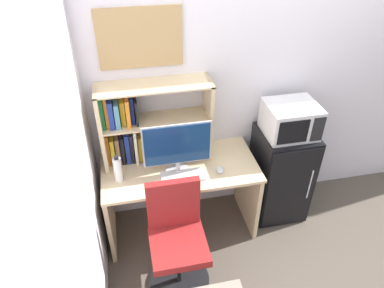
{
  "coord_description": "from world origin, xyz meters",
  "views": [
    {
      "loc": [
        -1.26,
        -2.68,
        2.74
      ],
      "look_at": [
        -0.78,
        -0.36,
        1.01
      ],
      "focal_mm": 33.51,
      "sensor_mm": 36.0,
      "label": 1
    }
  ],
  "objects_px": {
    "monitor": "(177,147)",
    "water_bottle": "(118,169)",
    "keyboard": "(183,176)",
    "hutch_bookshelf": "(137,124)",
    "computer_mouse": "(220,170)",
    "desk_chair": "(177,244)",
    "microwave": "(291,119)",
    "wall_corkboard": "(140,38)",
    "mini_fridge": "(280,173)"
  },
  "relations": [
    {
      "from": "computer_mouse",
      "to": "wall_corkboard",
      "type": "height_order",
      "value": "wall_corkboard"
    },
    {
      "from": "mini_fridge",
      "to": "microwave",
      "type": "distance_m",
      "value": 0.61
    },
    {
      "from": "microwave",
      "to": "monitor",
      "type": "bearing_deg",
      "value": -173.58
    },
    {
      "from": "monitor",
      "to": "keyboard",
      "type": "bearing_deg",
      "value": -72.1
    },
    {
      "from": "water_bottle",
      "to": "wall_corkboard",
      "type": "relative_size",
      "value": 0.38
    },
    {
      "from": "monitor",
      "to": "microwave",
      "type": "distance_m",
      "value": 1.03
    },
    {
      "from": "monitor",
      "to": "desk_chair",
      "type": "distance_m",
      "value": 0.77
    },
    {
      "from": "wall_corkboard",
      "to": "hutch_bookshelf",
      "type": "bearing_deg",
      "value": -128.37
    },
    {
      "from": "hutch_bookshelf",
      "to": "water_bottle",
      "type": "distance_m",
      "value": 0.41
    },
    {
      "from": "hutch_bookshelf",
      "to": "water_bottle",
      "type": "bearing_deg",
      "value": -126.27
    },
    {
      "from": "hutch_bookshelf",
      "to": "desk_chair",
      "type": "xyz_separation_m",
      "value": [
        0.2,
        -0.73,
        -0.7
      ]
    },
    {
      "from": "keyboard",
      "to": "hutch_bookshelf",
      "type": "bearing_deg",
      "value": 133.63
    },
    {
      "from": "monitor",
      "to": "computer_mouse",
      "type": "bearing_deg",
      "value": -10.57
    },
    {
      "from": "monitor",
      "to": "wall_corkboard",
      "type": "xyz_separation_m",
      "value": [
        -0.2,
        0.38,
        0.78
      ]
    },
    {
      "from": "hutch_bookshelf",
      "to": "computer_mouse",
      "type": "distance_m",
      "value": 0.8
    },
    {
      "from": "wall_corkboard",
      "to": "mini_fridge",
      "type": "bearing_deg",
      "value": -12.13
    },
    {
      "from": "hutch_bookshelf",
      "to": "mini_fridge",
      "type": "relative_size",
      "value": 0.99
    },
    {
      "from": "desk_chair",
      "to": "mini_fridge",
      "type": "bearing_deg",
      "value": 27.71
    },
    {
      "from": "monitor",
      "to": "keyboard",
      "type": "distance_m",
      "value": 0.26
    },
    {
      "from": "desk_chair",
      "to": "wall_corkboard",
      "type": "xyz_separation_m",
      "value": [
        -0.1,
        0.85,
        1.37
      ]
    },
    {
      "from": "water_bottle",
      "to": "microwave",
      "type": "bearing_deg",
      "value": 4.69
    },
    {
      "from": "mini_fridge",
      "to": "wall_corkboard",
      "type": "xyz_separation_m",
      "value": [
        -1.22,
        0.26,
        1.33
      ]
    },
    {
      "from": "monitor",
      "to": "mini_fridge",
      "type": "xyz_separation_m",
      "value": [
        1.02,
        0.11,
        -0.55
      ]
    },
    {
      "from": "desk_chair",
      "to": "wall_corkboard",
      "type": "relative_size",
      "value": 1.49
    },
    {
      "from": "hutch_bookshelf",
      "to": "mini_fridge",
      "type": "height_order",
      "value": "hutch_bookshelf"
    },
    {
      "from": "monitor",
      "to": "computer_mouse",
      "type": "xyz_separation_m",
      "value": [
        0.35,
        -0.07,
        -0.24
      ]
    },
    {
      "from": "keyboard",
      "to": "wall_corkboard",
      "type": "relative_size",
      "value": 0.56
    },
    {
      "from": "microwave",
      "to": "water_bottle",
      "type": "bearing_deg",
      "value": -175.31
    },
    {
      "from": "keyboard",
      "to": "water_bottle",
      "type": "distance_m",
      "value": 0.53
    },
    {
      "from": "water_bottle",
      "to": "wall_corkboard",
      "type": "xyz_separation_m",
      "value": [
        0.29,
        0.38,
        0.92
      ]
    },
    {
      "from": "computer_mouse",
      "to": "desk_chair",
      "type": "height_order",
      "value": "desk_chair"
    },
    {
      "from": "hutch_bookshelf",
      "to": "desk_chair",
      "type": "relative_size",
      "value": 0.96
    },
    {
      "from": "water_bottle",
      "to": "wall_corkboard",
      "type": "height_order",
      "value": "wall_corkboard"
    },
    {
      "from": "keyboard",
      "to": "water_bottle",
      "type": "xyz_separation_m",
      "value": [
        -0.52,
        0.07,
        0.11
      ]
    },
    {
      "from": "microwave",
      "to": "wall_corkboard",
      "type": "height_order",
      "value": "wall_corkboard"
    },
    {
      "from": "computer_mouse",
      "to": "mini_fridge",
      "type": "bearing_deg",
      "value": 14.78
    },
    {
      "from": "hutch_bookshelf",
      "to": "microwave",
      "type": "xyz_separation_m",
      "value": [
        1.32,
        -0.14,
        -0.04
      ]
    },
    {
      "from": "monitor",
      "to": "microwave",
      "type": "relative_size",
      "value": 1.27
    },
    {
      "from": "keyboard",
      "to": "wall_corkboard",
      "type": "bearing_deg",
      "value": 116.52
    },
    {
      "from": "monitor",
      "to": "water_bottle",
      "type": "relative_size",
      "value": 2.27
    },
    {
      "from": "microwave",
      "to": "wall_corkboard",
      "type": "xyz_separation_m",
      "value": [
        -1.22,
        0.26,
        0.72
      ]
    },
    {
      "from": "water_bottle",
      "to": "desk_chair",
      "type": "bearing_deg",
      "value": -49.91
    },
    {
      "from": "monitor",
      "to": "water_bottle",
      "type": "bearing_deg",
      "value": -178.94
    },
    {
      "from": "keyboard",
      "to": "mini_fridge",
      "type": "xyz_separation_m",
      "value": [
        1.0,
        0.19,
        -0.3
      ]
    },
    {
      "from": "hutch_bookshelf",
      "to": "monitor",
      "type": "relative_size",
      "value": 1.66
    },
    {
      "from": "hutch_bookshelf",
      "to": "mini_fridge",
      "type": "bearing_deg",
      "value": -6.26
    },
    {
      "from": "monitor",
      "to": "mini_fridge",
      "type": "relative_size",
      "value": 0.6
    },
    {
      "from": "mini_fridge",
      "to": "microwave",
      "type": "relative_size",
      "value": 2.14
    },
    {
      "from": "computer_mouse",
      "to": "wall_corkboard",
      "type": "distance_m",
      "value": 1.24
    },
    {
      "from": "keyboard",
      "to": "microwave",
      "type": "bearing_deg",
      "value": 11.09
    }
  ]
}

